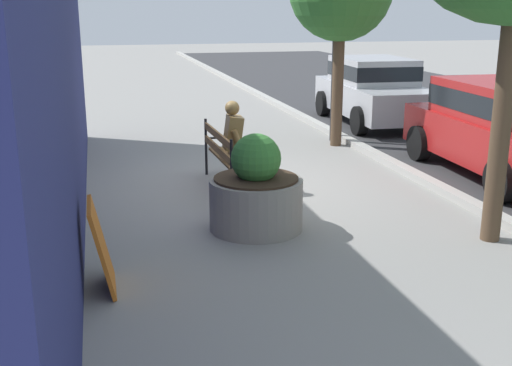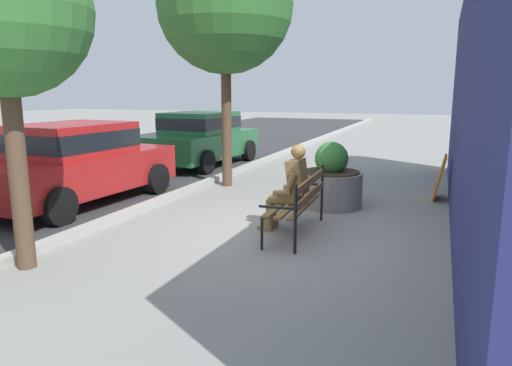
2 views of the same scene
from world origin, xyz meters
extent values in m
plane|color=gray|center=(0.00, 0.00, 0.00)|extent=(80.00, 80.00, 0.00)
cube|color=#B2AFA8|center=(0.00, 2.90, 0.06)|extent=(60.00, 0.20, 0.12)
cube|color=navy|center=(1.50, -2.60, 1.99)|extent=(12.00, 0.50, 3.98)
cube|color=brown|center=(0.18, -0.26, 0.45)|extent=(1.70, 0.17, 0.04)
cube|color=brown|center=(0.17, -0.08, 0.45)|extent=(1.70, 0.17, 0.04)
cube|color=brown|center=(0.16, 0.10, 0.45)|extent=(1.70, 0.17, 0.04)
cube|color=brown|center=(0.18, -0.35, 0.62)|extent=(1.70, 0.10, 0.11)
cube|color=brown|center=(0.18, -0.35, 0.84)|extent=(1.70, 0.10, 0.11)
cylinder|color=black|center=(-0.72, 0.08, 0.23)|extent=(0.04, 0.04, 0.45)
cylinder|color=black|center=(-0.70, -0.38, 0.47)|extent=(0.04, 0.04, 0.95)
cube|color=black|center=(-0.71, -0.11, 0.62)|extent=(0.05, 0.48, 0.03)
cylinder|color=black|center=(1.04, 0.15, 0.23)|extent=(0.04, 0.04, 0.45)
cylinder|color=black|center=(1.06, -0.32, 0.47)|extent=(0.04, 0.04, 0.95)
cube|color=black|center=(1.05, -0.05, 0.62)|extent=(0.05, 0.48, 0.03)
cube|color=olive|center=(0.25, -0.02, 0.56)|extent=(0.35, 0.33, 0.16)
cube|color=olive|center=(0.25, -0.12, 0.88)|extent=(0.37, 0.30, 0.55)
sphere|color=olive|center=(0.25, -0.13, 1.26)|extent=(0.22, 0.22, 0.22)
cylinder|color=olive|center=(0.03, -0.09, 0.83)|extent=(0.10, 0.18, 0.29)
cylinder|color=olive|center=(0.03, 0.05, 0.66)|extent=(0.09, 0.27, 0.10)
cylinder|color=olive|center=(0.47, -0.11, 0.83)|extent=(0.10, 0.18, 0.29)
cylinder|color=olive|center=(0.49, 0.03, 0.66)|extent=(0.09, 0.27, 0.10)
cylinder|color=olive|center=(0.17, 0.12, 0.52)|extent=(0.14, 0.37, 0.14)
cylinder|color=olive|center=(0.18, 0.30, 0.25)|extent=(0.11, 0.11, 0.50)
cube|color=olive|center=(0.18, 0.36, 0.04)|extent=(0.12, 0.24, 0.07)
cylinder|color=olive|center=(0.35, 0.11, 0.52)|extent=(0.14, 0.37, 0.14)
cylinder|color=olive|center=(0.36, 0.29, 0.25)|extent=(0.11, 0.11, 0.50)
cube|color=olive|center=(0.36, 0.35, 0.04)|extent=(0.12, 0.24, 0.07)
cube|color=olive|center=(0.49, 0.39, 0.08)|extent=(0.29, 0.19, 0.16)
cylinder|color=gray|center=(2.13, -0.24, 0.32)|extent=(1.18, 1.18, 0.65)
cylinder|color=#38281C|center=(2.13, -0.24, 0.66)|extent=(1.06, 1.06, 0.03)
sphere|color=#387A33|center=(2.13, -0.24, 0.91)|extent=(0.63, 0.63, 0.63)
cylinder|color=brown|center=(-2.39, 2.58, 1.18)|extent=(0.22, 0.22, 2.37)
cylinder|color=brown|center=(3.21, 2.42, 1.48)|extent=(0.23, 0.23, 2.95)
cube|color=#B7B7BC|center=(-4.56, 4.37, 0.61)|extent=(4.17, 1.89, 0.70)
cube|color=#B7B7BC|center=(-4.71, 4.38, 1.26)|extent=(2.20, 1.66, 0.60)
cube|color=black|center=(-4.71, 4.38, 1.26)|extent=(2.21, 1.68, 0.33)
cylinder|color=black|center=(-3.19, 5.16, 0.32)|extent=(0.65, 0.25, 0.64)
cylinder|color=black|center=(-3.27, 3.46, 0.32)|extent=(0.65, 0.25, 0.64)
cylinder|color=black|center=(-5.85, 5.28, 0.32)|extent=(0.65, 0.25, 0.64)
cylinder|color=black|center=(-5.93, 3.58, 0.32)|extent=(0.65, 0.25, 0.64)
cube|color=#B21E1E|center=(0.60, 4.37, 0.61)|extent=(4.17, 1.89, 0.70)
cube|color=#B21E1E|center=(0.45, 4.38, 1.26)|extent=(2.20, 1.66, 0.60)
cube|color=black|center=(0.45, 4.38, 1.26)|extent=(2.21, 1.68, 0.33)
cylinder|color=black|center=(1.89, 3.46, 0.32)|extent=(0.65, 0.25, 0.64)
cylinder|color=black|center=(-0.70, 5.28, 0.32)|extent=(0.65, 0.25, 0.64)
cylinder|color=black|center=(-0.77, 3.58, 0.32)|extent=(0.65, 0.25, 0.64)
cylinder|color=black|center=(-2.86, 2.69, 1.80)|extent=(0.12, 0.12, 3.60)
cube|color=#C6661E|center=(3.51, -2.15, 0.45)|extent=(0.70, 0.23, 0.89)
camera|label=1|loc=(9.56, -2.10, 2.72)|focal=44.57mm
camera|label=2|loc=(-6.53, -2.10, 2.16)|focal=33.11mm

